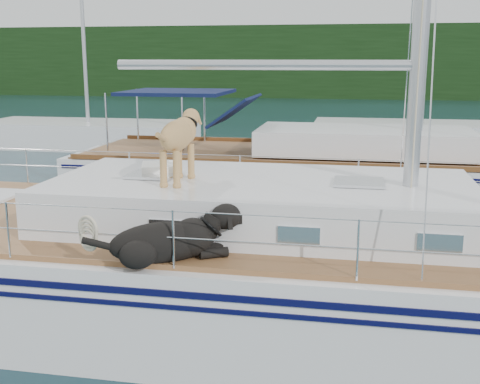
# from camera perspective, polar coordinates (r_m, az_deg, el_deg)

# --- Properties ---
(ground) EXTENTS (120.00, 120.00, 0.00)m
(ground) POSITION_cam_1_polar(r_m,az_deg,el_deg) (8.18, -3.78, -11.17)
(ground) COLOR black
(ground) RESTS_ON ground
(tree_line) EXTENTS (90.00, 3.00, 6.00)m
(tree_line) POSITION_cam_1_polar(r_m,az_deg,el_deg) (52.27, 8.97, 12.09)
(tree_line) COLOR black
(tree_line) RESTS_ON ground
(shore_bank) EXTENTS (92.00, 1.00, 1.20)m
(shore_bank) POSITION_cam_1_polar(r_m,az_deg,el_deg) (53.54, 8.93, 9.53)
(shore_bank) COLOR #595147
(shore_bank) RESTS_ON ground
(main_sailboat) EXTENTS (12.00, 4.08, 14.01)m
(main_sailboat) POSITION_cam_1_polar(r_m,az_deg,el_deg) (7.90, -3.24, -6.75)
(main_sailboat) COLOR silver
(main_sailboat) RESTS_ON ground
(neighbor_sailboat) EXTENTS (11.00, 3.50, 13.30)m
(neighbor_sailboat) POSITION_cam_1_polar(r_m,az_deg,el_deg) (14.20, 7.13, 1.66)
(neighbor_sailboat) COLOR silver
(neighbor_sailboat) RESTS_ON ground
(bg_boat_west) EXTENTS (8.00, 3.00, 11.65)m
(bg_boat_west) POSITION_cam_1_polar(r_m,az_deg,el_deg) (23.61, -14.14, 5.26)
(bg_boat_west) COLOR silver
(bg_boat_west) RESTS_ON ground
(bg_boat_center) EXTENTS (7.20, 3.00, 11.65)m
(bg_boat_center) POSITION_cam_1_polar(r_m,az_deg,el_deg) (23.50, 15.92, 5.14)
(bg_boat_center) COLOR silver
(bg_boat_center) RESTS_ON ground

